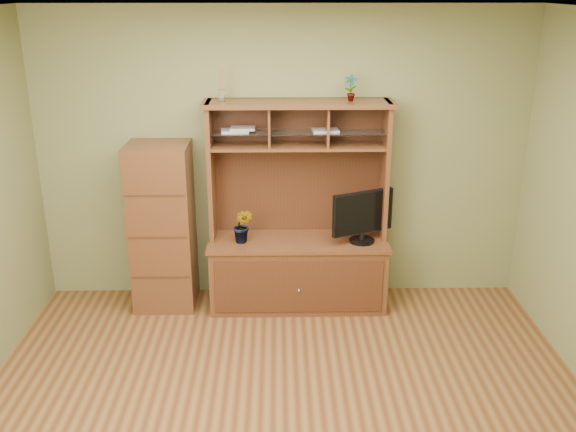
{
  "coord_description": "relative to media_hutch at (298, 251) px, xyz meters",
  "views": [
    {
      "loc": [
        -0.04,
        -3.73,
        2.86
      ],
      "look_at": [
        0.04,
        1.2,
        1.06
      ],
      "focal_mm": 40.0,
      "sensor_mm": 36.0,
      "label": 1
    }
  ],
  "objects": [
    {
      "name": "monitor",
      "position": [
        0.58,
        -0.08,
        0.38
      ],
      "size": [
        0.57,
        0.29,
        0.48
      ],
      "rotation": [
        0.0,
        0.0,
        0.42
      ],
      "color": "black",
      "rests_on": "media_hutch"
    },
    {
      "name": "side_cabinet",
      "position": [
        -1.23,
        0.0,
        0.25
      ],
      "size": [
        0.55,
        0.5,
        1.54
      ],
      "color": "#482814",
      "rests_on": "room"
    },
    {
      "name": "room",
      "position": [
        -0.14,
        -1.73,
        0.83
      ],
      "size": [
        4.54,
        4.04,
        2.74
      ],
      "color": "#553018",
      "rests_on": "ground"
    },
    {
      "name": "media_hutch",
      "position": [
        0.0,
        0.0,
        0.0
      ],
      "size": [
        1.66,
        0.61,
        1.9
      ],
      "color": "#482814",
      "rests_on": "room"
    },
    {
      "name": "reed_diffuser",
      "position": [
        -0.66,
        0.08,
        1.49
      ],
      "size": [
        0.06,
        0.06,
        0.28
      ],
      "color": "silver",
      "rests_on": "media_hutch"
    },
    {
      "name": "top_plant",
      "position": [
        0.45,
        0.08,
        1.49
      ],
      "size": [
        0.14,
        0.11,
        0.23
      ],
      "primitive_type": "imported",
      "rotation": [
        0.0,
        0.0,
        -0.28
      ],
      "color": "#365D20",
      "rests_on": "media_hutch"
    },
    {
      "name": "magazines",
      "position": [
        -0.28,
        0.08,
        1.13
      ],
      "size": [
        1.04,
        0.2,
        0.04
      ],
      "color": "silver",
      "rests_on": "media_hutch"
    },
    {
      "name": "orchid_plant",
      "position": [
        -0.5,
        -0.08,
        0.29
      ],
      "size": [
        0.21,
        0.19,
        0.32
      ],
      "primitive_type": "imported",
      "rotation": [
        0.0,
        0.0,
        -0.32
      ],
      "color": "#2A511B",
      "rests_on": "media_hutch"
    }
  ]
}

